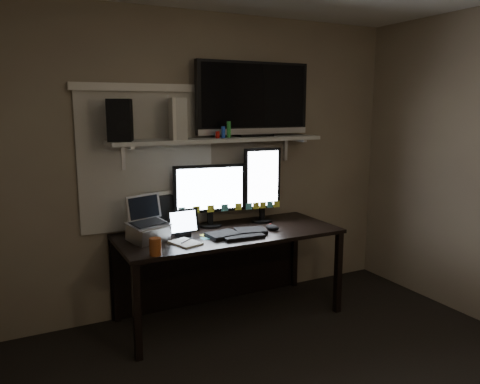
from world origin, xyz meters
TOP-DOWN VIEW (x-y plane):
  - back_wall at (0.00, 1.80)m, footprint 3.60×0.00m
  - window_blinds at (-0.55, 1.79)m, footprint 1.10×0.02m
  - desk at (0.00, 1.55)m, footprint 1.80×0.75m
  - wall_shelf at (0.00, 1.62)m, footprint 1.80×0.35m
  - monitor_landscape at (-0.06, 1.66)m, footprint 0.62×0.15m
  - monitor_portrait at (0.41, 1.61)m, footprint 0.34×0.10m
  - keyboard at (0.02, 1.32)m, footprint 0.51×0.22m
  - mouse at (0.35, 1.32)m, footprint 0.11×0.14m
  - notepad at (-0.43, 1.27)m, footprint 0.23×0.27m
  - tablet at (-0.38, 1.46)m, footprint 0.25×0.11m
  - file_sorter at (-0.51, 1.73)m, footprint 0.26×0.16m
  - laptop at (-0.66, 1.46)m, footprint 0.36×0.32m
  - cup at (-0.71, 1.11)m, footprint 0.10×0.10m
  - sticky_notes at (-0.12, 1.37)m, footprint 0.33×0.27m
  - tv at (0.35, 1.67)m, footprint 1.04×0.19m
  - game_console at (-0.37, 1.60)m, footprint 0.13×0.28m
  - speaker at (-0.80, 1.60)m, footprint 0.23×0.25m
  - bottles at (0.01, 1.54)m, footprint 0.21×0.07m

SIDE VIEW (x-z plane):
  - desk at x=0.00m, z-range 0.19..0.92m
  - sticky_notes at x=-0.12m, z-range 0.73..0.73m
  - notepad at x=-0.43m, z-range 0.73..0.74m
  - keyboard at x=0.02m, z-range 0.73..0.76m
  - mouse at x=0.35m, z-range 0.73..0.77m
  - cup at x=-0.71m, z-range 0.73..0.85m
  - tablet at x=-0.38m, z-range 0.73..0.95m
  - file_sorter at x=-0.51m, z-range 0.73..1.04m
  - laptop at x=-0.66m, z-range 0.73..1.06m
  - monitor_landscape at x=-0.06m, z-range 0.73..1.27m
  - monitor_portrait at x=0.41m, z-range 0.73..1.39m
  - back_wall at x=0.00m, z-range -0.55..3.05m
  - window_blinds at x=-0.55m, z-range 0.75..1.85m
  - wall_shelf at x=0.00m, z-range 1.45..1.48m
  - bottles at x=0.01m, z-range 1.48..1.61m
  - speaker at x=-0.80m, z-range 1.48..1.79m
  - game_console at x=-0.37m, z-range 1.48..1.80m
  - tv at x=0.35m, z-range 1.48..2.11m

